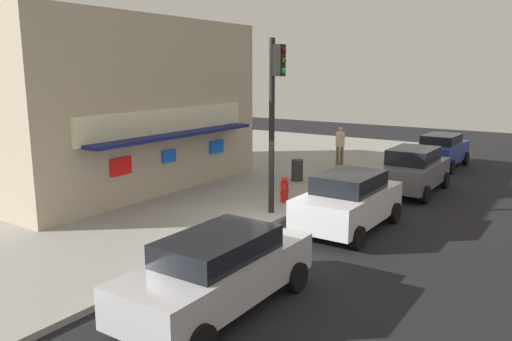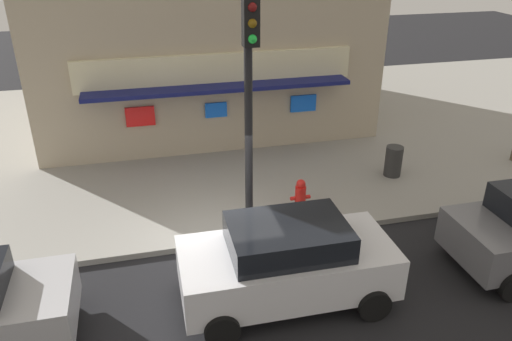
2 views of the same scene
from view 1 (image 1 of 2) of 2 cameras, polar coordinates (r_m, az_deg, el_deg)
ground_plane at (r=15.39m, az=1.75°, el=-6.39°), size 58.92×58.92×0.00m
sidewalk at (r=19.75m, az=-15.45°, el=-2.58°), size 39.28×13.77×0.15m
corner_building at (r=21.61m, az=-17.92°, el=7.27°), size 10.90×9.10×6.42m
traffic_light at (r=15.72m, az=2.12°, el=7.56°), size 0.32×0.58×5.49m
fire_hydrant at (r=17.59m, az=3.24°, el=-2.20°), size 0.51×0.27×0.88m
trash_can at (r=20.96m, az=4.69°, el=0.04°), size 0.49×0.49×0.89m
pedestrian at (r=24.61m, az=9.50°, el=2.97°), size 0.43×0.53×1.85m
parked_car_silver at (r=10.09m, az=-4.28°, el=-11.21°), size 4.57×1.97×1.56m
parked_car_grey at (r=20.40m, az=17.32°, el=0.08°), size 4.12×2.06×1.73m
parked_car_white at (r=15.14m, az=10.45°, el=-3.39°), size 4.11×2.10×1.72m
parked_car_blue at (r=26.10m, az=20.19°, el=2.18°), size 4.01×2.05×1.61m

